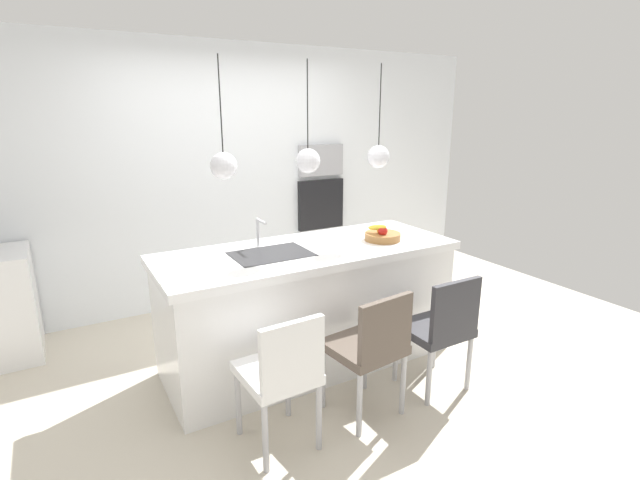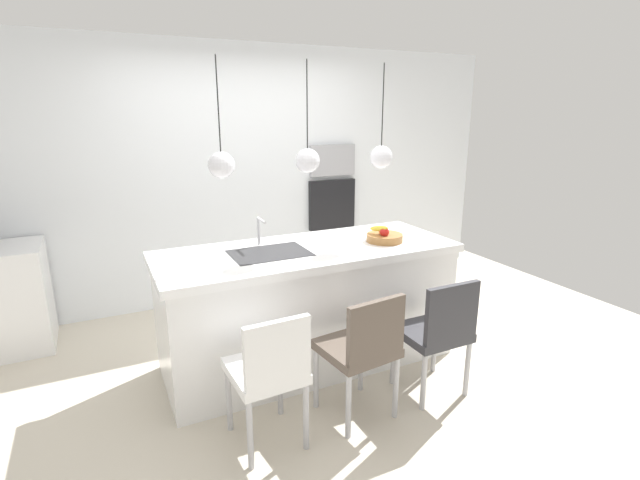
{
  "view_description": "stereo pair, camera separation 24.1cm",
  "coord_description": "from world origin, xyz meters",
  "px_view_note": "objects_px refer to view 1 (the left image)",
  "views": [
    {
      "loc": [
        -1.62,
        -2.99,
        1.95
      ],
      "look_at": [
        0.1,
        0.0,
        1.0
      ],
      "focal_mm": 26.38,
      "sensor_mm": 36.0,
      "label": 1
    },
    {
      "loc": [
        -1.4,
        -3.1,
        1.95
      ],
      "look_at": [
        0.1,
        0.0,
        1.0
      ],
      "focal_mm": 26.38,
      "sensor_mm": 36.0,
      "label": 2
    }
  ],
  "objects_px": {
    "chair_near": "(281,372)",
    "chair_far": "(441,326)",
    "fruit_bowl": "(382,235)",
    "oven": "(320,204)",
    "microwave": "(320,160)",
    "chair_middle": "(370,345)"
  },
  "relations": [
    {
      "from": "fruit_bowl",
      "to": "chair_near",
      "type": "distance_m",
      "value": 1.5
    },
    {
      "from": "microwave",
      "to": "chair_near",
      "type": "xyz_separation_m",
      "value": [
        -1.63,
        -2.39,
        -0.91
      ]
    },
    {
      "from": "microwave",
      "to": "chair_far",
      "type": "bearing_deg",
      "value": -99.61
    },
    {
      "from": "fruit_bowl",
      "to": "chair_middle",
      "type": "relative_size",
      "value": 0.33
    },
    {
      "from": "chair_far",
      "to": "chair_near",
      "type": "bearing_deg",
      "value": 179.95
    },
    {
      "from": "fruit_bowl",
      "to": "chair_near",
      "type": "relative_size",
      "value": 0.33
    },
    {
      "from": "microwave",
      "to": "fruit_bowl",
      "type": "bearing_deg",
      "value": -103.3
    },
    {
      "from": "fruit_bowl",
      "to": "microwave",
      "type": "distance_m",
      "value": 1.78
    },
    {
      "from": "chair_near",
      "to": "chair_middle",
      "type": "relative_size",
      "value": 1.0
    },
    {
      "from": "fruit_bowl",
      "to": "chair_far",
      "type": "distance_m",
      "value": 0.86
    },
    {
      "from": "chair_near",
      "to": "fruit_bowl",
      "type": "bearing_deg",
      "value": 29.82
    },
    {
      "from": "oven",
      "to": "chair_near",
      "type": "relative_size",
      "value": 0.64
    },
    {
      "from": "fruit_bowl",
      "to": "oven",
      "type": "xyz_separation_m",
      "value": [
        0.4,
        1.68,
        -0.07
      ]
    },
    {
      "from": "oven",
      "to": "chair_near",
      "type": "height_order",
      "value": "oven"
    },
    {
      "from": "chair_near",
      "to": "chair_far",
      "type": "height_order",
      "value": "chair_near"
    },
    {
      "from": "fruit_bowl",
      "to": "chair_near",
      "type": "bearing_deg",
      "value": -150.18
    },
    {
      "from": "microwave",
      "to": "chair_middle",
      "type": "distance_m",
      "value": 2.74
    },
    {
      "from": "fruit_bowl",
      "to": "chair_far",
      "type": "height_order",
      "value": "fruit_bowl"
    },
    {
      "from": "chair_near",
      "to": "chair_middle",
      "type": "xyz_separation_m",
      "value": [
        0.62,
        0.0,
        0.0
      ]
    },
    {
      "from": "microwave",
      "to": "oven",
      "type": "bearing_deg",
      "value": 0.0
    },
    {
      "from": "oven",
      "to": "chair_middle",
      "type": "height_order",
      "value": "oven"
    },
    {
      "from": "chair_middle",
      "to": "fruit_bowl",
      "type": "bearing_deg",
      "value": 49.12
    }
  ]
}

